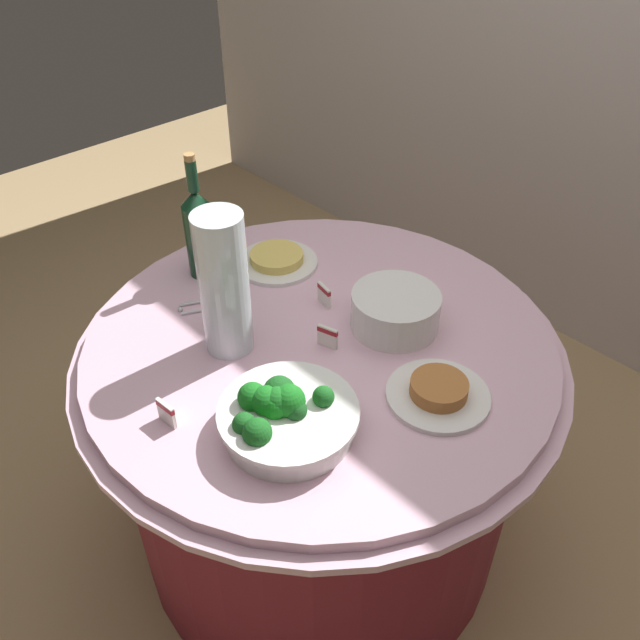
{
  "coord_description": "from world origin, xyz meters",
  "views": [
    {
      "loc": [
        0.86,
        -0.82,
        1.73
      ],
      "look_at": [
        0.0,
        0.0,
        0.79
      ],
      "focal_mm": 37.01,
      "sensor_mm": 36.0,
      "label": 1
    }
  ],
  "objects_px": {
    "broccoli_bowl": "(284,415)",
    "label_placard_mid": "(328,336)",
    "serving_tongs": "(210,305)",
    "food_plate_noodles": "(277,260)",
    "wine_bottle": "(199,231)",
    "label_placard_rear": "(324,294)",
    "plate_stack": "(395,310)",
    "food_plate_peanuts": "(438,392)",
    "decorative_fruit_vase": "(225,291)",
    "label_placard_front": "(166,412)"
  },
  "relations": [
    {
      "from": "broccoli_bowl",
      "to": "decorative_fruit_vase",
      "type": "distance_m",
      "value": 0.32
    },
    {
      "from": "plate_stack",
      "to": "food_plate_peanuts",
      "type": "xyz_separation_m",
      "value": [
        0.22,
        -0.12,
        -0.03
      ]
    },
    {
      "from": "wine_bottle",
      "to": "serving_tongs",
      "type": "height_order",
      "value": "wine_bottle"
    },
    {
      "from": "broccoli_bowl",
      "to": "label_placard_mid",
      "type": "bearing_deg",
      "value": 117.95
    },
    {
      "from": "food_plate_peanuts",
      "to": "food_plate_noodles",
      "type": "distance_m",
      "value": 0.62
    },
    {
      "from": "food_plate_peanuts",
      "to": "decorative_fruit_vase",
      "type": "bearing_deg",
      "value": -154.01
    },
    {
      "from": "serving_tongs",
      "to": "label_placard_mid",
      "type": "distance_m",
      "value": 0.33
    },
    {
      "from": "plate_stack",
      "to": "food_plate_peanuts",
      "type": "distance_m",
      "value": 0.25
    },
    {
      "from": "food_plate_peanuts",
      "to": "food_plate_noodles",
      "type": "bearing_deg",
      "value": 172.32
    },
    {
      "from": "plate_stack",
      "to": "label_placard_front",
      "type": "xyz_separation_m",
      "value": [
        -0.11,
        -0.57,
        -0.01
      ]
    },
    {
      "from": "broccoli_bowl",
      "to": "decorative_fruit_vase",
      "type": "xyz_separation_m",
      "value": [
        -0.29,
        0.08,
        0.11
      ]
    },
    {
      "from": "serving_tongs",
      "to": "label_placard_mid",
      "type": "xyz_separation_m",
      "value": [
        0.31,
        0.11,
        0.03
      ]
    },
    {
      "from": "wine_bottle",
      "to": "label_placard_mid",
      "type": "bearing_deg",
      "value": 3.78
    },
    {
      "from": "broccoli_bowl",
      "to": "label_placard_mid",
      "type": "xyz_separation_m",
      "value": [
        -0.13,
        0.24,
        -0.02
      ]
    },
    {
      "from": "serving_tongs",
      "to": "food_plate_peanuts",
      "type": "distance_m",
      "value": 0.61
    },
    {
      "from": "label_placard_front",
      "to": "label_placard_mid",
      "type": "distance_m",
      "value": 0.4
    },
    {
      "from": "wine_bottle",
      "to": "decorative_fruit_vase",
      "type": "height_order",
      "value": "decorative_fruit_vase"
    },
    {
      "from": "wine_bottle",
      "to": "food_plate_noodles",
      "type": "bearing_deg",
      "value": 58.14
    },
    {
      "from": "broccoli_bowl",
      "to": "plate_stack",
      "type": "distance_m",
      "value": 0.42
    },
    {
      "from": "broccoli_bowl",
      "to": "plate_stack",
      "type": "relative_size",
      "value": 1.33
    },
    {
      "from": "label_placard_rear",
      "to": "food_plate_noodles",
      "type": "bearing_deg",
      "value": 171.88
    },
    {
      "from": "broccoli_bowl",
      "to": "food_plate_peanuts",
      "type": "height_order",
      "value": "broccoli_bowl"
    },
    {
      "from": "food_plate_peanuts",
      "to": "label_placard_rear",
      "type": "bearing_deg",
      "value": 172.56
    },
    {
      "from": "broccoli_bowl",
      "to": "wine_bottle",
      "type": "distance_m",
      "value": 0.61
    },
    {
      "from": "label_placard_rear",
      "to": "plate_stack",
      "type": "bearing_deg",
      "value": 19.75
    },
    {
      "from": "plate_stack",
      "to": "decorative_fruit_vase",
      "type": "bearing_deg",
      "value": -122.83
    },
    {
      "from": "wine_bottle",
      "to": "label_placard_front",
      "type": "bearing_deg",
      "value": -43.4
    },
    {
      "from": "serving_tongs",
      "to": "label_placard_rear",
      "type": "xyz_separation_m",
      "value": [
        0.19,
        0.21,
        0.03
      ]
    },
    {
      "from": "serving_tongs",
      "to": "food_plate_noodles",
      "type": "relative_size",
      "value": 0.74
    },
    {
      "from": "label_placard_rear",
      "to": "food_plate_peanuts",
      "type": "bearing_deg",
      "value": -7.44
    },
    {
      "from": "broccoli_bowl",
      "to": "wine_bottle",
      "type": "relative_size",
      "value": 0.83
    },
    {
      "from": "plate_stack",
      "to": "label_placard_front",
      "type": "relative_size",
      "value": 3.82
    },
    {
      "from": "broccoli_bowl",
      "to": "label_placard_rear",
      "type": "relative_size",
      "value": 5.09
    },
    {
      "from": "broccoli_bowl",
      "to": "food_plate_peanuts",
      "type": "relative_size",
      "value": 1.27
    },
    {
      "from": "serving_tongs",
      "to": "wine_bottle",
      "type": "bearing_deg",
      "value": 149.45
    },
    {
      "from": "broccoli_bowl",
      "to": "label_placard_mid",
      "type": "height_order",
      "value": "broccoli_bowl"
    },
    {
      "from": "serving_tongs",
      "to": "label_placard_mid",
      "type": "bearing_deg",
      "value": 18.71
    },
    {
      "from": "wine_bottle",
      "to": "label_placard_front",
      "type": "distance_m",
      "value": 0.55
    },
    {
      "from": "plate_stack",
      "to": "label_placard_mid",
      "type": "height_order",
      "value": "plate_stack"
    },
    {
      "from": "decorative_fruit_vase",
      "to": "label_placard_front",
      "type": "bearing_deg",
      "value": -65.96
    },
    {
      "from": "wine_bottle",
      "to": "decorative_fruit_vase",
      "type": "bearing_deg",
      "value": -24.63
    },
    {
      "from": "plate_stack",
      "to": "label_placard_mid",
      "type": "xyz_separation_m",
      "value": [
        -0.05,
        -0.17,
        -0.01
      ]
    },
    {
      "from": "wine_bottle",
      "to": "label_placard_rear",
      "type": "height_order",
      "value": "wine_bottle"
    },
    {
      "from": "decorative_fruit_vase",
      "to": "food_plate_peanuts",
      "type": "distance_m",
      "value": 0.5
    },
    {
      "from": "wine_bottle",
      "to": "label_placard_rear",
      "type": "xyz_separation_m",
      "value": [
        0.32,
        0.13,
        -0.1
      ]
    },
    {
      "from": "food_plate_peanuts",
      "to": "label_placard_front",
      "type": "bearing_deg",
      "value": -126.1
    },
    {
      "from": "food_plate_peanuts",
      "to": "food_plate_noodles",
      "type": "relative_size",
      "value": 1.0
    },
    {
      "from": "broccoli_bowl",
      "to": "label_placard_front",
      "type": "xyz_separation_m",
      "value": [
        -0.18,
        -0.16,
        -0.02
      ]
    },
    {
      "from": "wine_bottle",
      "to": "label_placard_mid",
      "type": "xyz_separation_m",
      "value": [
        0.44,
        0.03,
        -0.1
      ]
    },
    {
      "from": "food_plate_noodles",
      "to": "label_placard_mid",
      "type": "xyz_separation_m",
      "value": [
        0.34,
        -0.14,
        0.02
      ]
    }
  ]
}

